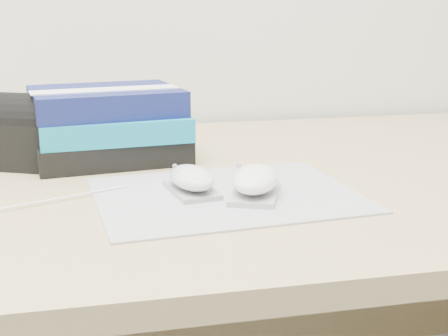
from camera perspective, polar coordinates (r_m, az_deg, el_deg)
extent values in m
cube|color=tan|center=(0.95, 1.65, -1.09)|extent=(1.60, 0.80, 0.03)
cube|color=tan|center=(1.43, -2.28, -11.20)|extent=(1.52, 0.03, 0.35)
cube|color=gray|center=(0.82, 0.21, -2.46)|extent=(0.36, 0.29, 0.00)
cube|color=gray|center=(0.82, -2.95, -2.03)|extent=(0.07, 0.10, 0.01)
ellipsoid|color=silver|center=(0.82, -2.97, -0.87)|extent=(0.07, 0.10, 0.03)
ellipsoid|color=gray|center=(0.81, -4.52, 0.19)|extent=(0.01, 0.01, 0.01)
cube|color=#A2A2A4|center=(0.81, 2.85, -2.31)|extent=(0.09, 0.12, 0.01)
ellipsoid|color=white|center=(0.80, 2.86, -0.98)|extent=(0.09, 0.12, 0.03)
ellipsoid|color=gray|center=(0.79, 1.35, 0.24)|extent=(0.01, 0.01, 0.01)
cylinder|color=white|center=(0.82, -15.41, -2.80)|extent=(0.20, 0.08, 0.00)
cube|color=black|center=(1.03, -10.41, 1.87)|extent=(0.26, 0.21, 0.04)
cube|color=#0F85AC|center=(1.02, -10.21, 3.88)|extent=(0.25, 0.20, 0.04)
cube|color=navy|center=(1.02, -10.78, 6.04)|extent=(0.25, 0.21, 0.04)
cube|color=white|center=(0.99, -10.79, 7.05)|extent=(0.23, 0.08, 0.00)
cube|color=black|center=(1.00, -16.92, 2.12)|extent=(0.15, 0.13, 0.07)
cylinder|color=black|center=(1.00, -17.07, 4.10)|extent=(0.15, 0.13, 0.09)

